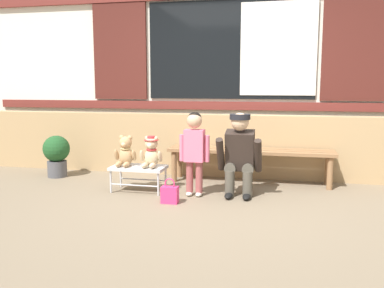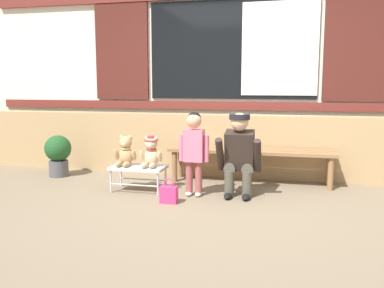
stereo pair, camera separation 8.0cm
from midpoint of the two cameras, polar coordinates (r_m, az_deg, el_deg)
name	(u,v)px [view 1 (the left image)]	position (r m, az deg, el deg)	size (l,w,h in m)	color
ground_plane	(206,204)	(4.44, 1.38, -8.28)	(60.00, 60.00, 0.00)	#756651
brick_low_wall	(225,145)	(5.72, 4.19, -0.18)	(8.02, 0.25, 0.85)	tan
shop_facade	(231,58)	(6.18, 5.07, 11.70)	(8.19, 0.26, 3.24)	silver
wooden_bench_long	(250,154)	(5.33, 7.60, -1.43)	(2.10, 0.40, 0.44)	#8E6642
small_display_bench	(138,169)	(4.95, -7.85, -3.44)	(0.64, 0.36, 0.30)	#BCBCC1
teddy_bear_plain	(125,152)	(4.97, -9.62, -1.11)	(0.28, 0.26, 0.36)	tan
teddy_bear_with_hat	(151,152)	(4.86, -6.13, -1.15)	(0.28, 0.27, 0.36)	#CCB289
child_standing	(194,144)	(4.64, -0.16, -0.06)	(0.35, 0.18, 0.96)	#994C4C
adult_crouching	(241,154)	(4.70, 6.25, -1.37)	(0.50, 0.49, 0.95)	#4C473D
handbag_on_ground	(170,194)	(4.46, -3.60, -6.93)	(0.18, 0.11, 0.27)	#E53370
potted_plant	(57,154)	(5.96, -18.55, -1.26)	(0.36, 0.36, 0.57)	#4C4C51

